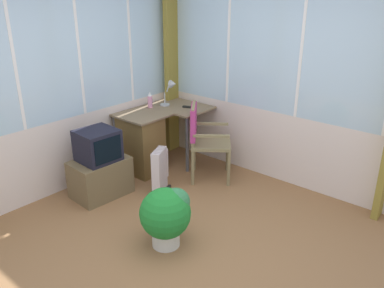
# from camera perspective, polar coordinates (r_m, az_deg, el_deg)

# --- Properties ---
(ground) EXTENTS (4.83, 4.97, 0.06)m
(ground) POSITION_cam_1_polar(r_m,az_deg,el_deg) (3.86, -0.54, -15.85)
(ground) COLOR olive
(north_window_panel) EXTENTS (3.83, 0.07, 2.80)m
(north_window_panel) POSITION_cam_1_polar(r_m,az_deg,el_deg) (4.73, -19.55, 9.25)
(north_window_panel) COLOR silver
(north_window_panel) RESTS_ON ground
(east_window_panel) EXTENTS (0.07, 3.97, 2.80)m
(east_window_panel) POSITION_cam_1_polar(r_m,az_deg,el_deg) (4.79, 15.15, 9.85)
(east_window_panel) COLOR silver
(east_window_panel) RESTS_ON ground
(curtain_corner) EXTENTS (0.27, 0.09, 2.70)m
(curtain_corner) POSITION_cam_1_polar(r_m,az_deg,el_deg) (5.75, -2.87, 11.98)
(curtain_corner) COLOR olive
(curtain_corner) RESTS_ON ground
(desk) EXTENTS (1.18, 0.82, 0.78)m
(desk) POSITION_cam_1_polar(r_m,az_deg,el_deg) (5.29, -6.97, 0.44)
(desk) COLOR #7D674B
(desk) RESTS_ON ground
(desk_lamp) EXTENTS (0.23, 0.19, 0.35)m
(desk_lamp) POSITION_cam_1_polar(r_m,az_deg,el_deg) (5.49, -2.98, 7.83)
(desk_lamp) COLOR #B2B7BC
(desk_lamp) RESTS_ON desk
(tv_remote) EXTENTS (0.09, 0.16, 0.02)m
(tv_remote) POSITION_cam_1_polar(r_m,az_deg,el_deg) (5.41, -0.56, 5.27)
(tv_remote) COLOR black
(tv_remote) RESTS_ON desk
(spray_bottle) EXTENTS (0.06, 0.06, 0.22)m
(spray_bottle) POSITION_cam_1_polar(r_m,az_deg,el_deg) (5.42, -5.98, 6.23)
(spray_bottle) COLOR pink
(spray_bottle) RESTS_ON desk
(wooden_armchair) EXTENTS (0.67, 0.67, 0.97)m
(wooden_armchair) POSITION_cam_1_polar(r_m,az_deg,el_deg) (4.98, 1.28, 1.65)
(wooden_armchair) COLOR olive
(wooden_armchair) RESTS_ON ground
(tv_on_stand) EXTENTS (0.66, 0.47, 0.81)m
(tv_on_stand) POSITION_cam_1_polar(r_m,az_deg,el_deg) (4.77, -12.94, -3.18)
(tv_on_stand) COLOR brown
(tv_on_stand) RESTS_ON ground
(space_heater) EXTENTS (0.37, 0.29, 0.55)m
(space_heater) POSITION_cam_1_polar(r_m,az_deg,el_deg) (4.77, -4.52, -3.72)
(space_heater) COLOR silver
(space_heater) RESTS_ON ground
(potted_plant) EXTENTS (0.48, 0.48, 0.59)m
(potted_plant) POSITION_cam_1_polar(r_m,az_deg,el_deg) (3.79, -3.62, -9.86)
(potted_plant) COLOR silver
(potted_plant) RESTS_ON ground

